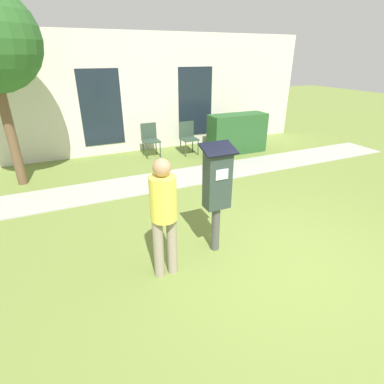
# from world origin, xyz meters

# --- Properties ---
(ground_plane) EXTENTS (40.00, 40.00, 0.00)m
(ground_plane) POSITION_xyz_m (0.00, 0.00, 0.00)
(ground_plane) COLOR olive
(sidewalk) EXTENTS (12.00, 1.10, 0.02)m
(sidewalk) POSITION_xyz_m (0.00, 3.53, 0.01)
(sidewalk) COLOR #A3A099
(sidewalk) RESTS_ON ground
(building_facade) EXTENTS (10.00, 0.26, 3.20)m
(building_facade) POSITION_xyz_m (0.00, 6.22, 1.60)
(building_facade) COLOR silver
(building_facade) RESTS_ON ground
(parking_meter) EXTENTS (0.44, 0.31, 1.59)m
(parking_meter) POSITION_xyz_m (-0.75, 0.74, 1.02)
(parking_meter) COLOR #4C4C4C
(parking_meter) RESTS_ON ground
(person_standing) EXTENTS (0.32, 0.32, 1.58)m
(person_standing) POSITION_xyz_m (-1.59, 0.52, 0.93)
(person_standing) COLOR gray
(person_standing) RESTS_ON ground
(outdoor_chair_left) EXTENTS (0.44, 0.44, 0.90)m
(outdoor_chair_left) POSITION_xyz_m (-0.26, 5.49, 0.53)
(outdoor_chair_left) COLOR #334738
(outdoor_chair_left) RESTS_ON ground
(outdoor_chair_middle) EXTENTS (0.44, 0.44, 0.90)m
(outdoor_chair_middle) POSITION_xyz_m (0.78, 5.24, 0.53)
(outdoor_chair_middle) COLOR #334738
(outdoor_chair_middle) RESTS_ON ground
(outdoor_chair_right) EXTENTS (0.44, 0.44, 0.90)m
(outdoor_chair_right) POSITION_xyz_m (1.82, 5.50, 0.53)
(outdoor_chair_right) COLOR #334738
(outdoor_chair_right) RESTS_ON ground
(hedge_row) EXTENTS (1.68, 0.60, 1.10)m
(hedge_row) POSITION_xyz_m (2.12, 4.77, 0.55)
(hedge_row) COLOR #285628
(hedge_row) RESTS_ON ground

